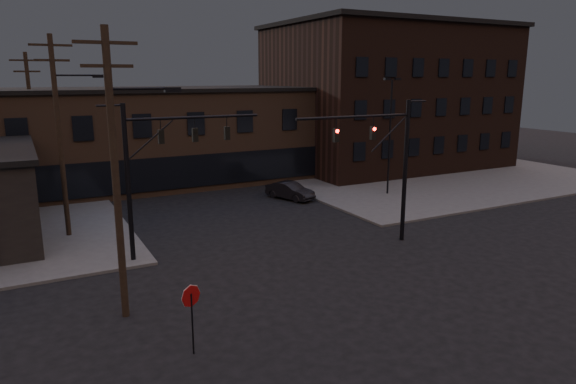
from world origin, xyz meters
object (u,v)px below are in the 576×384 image
object	(u,v)px
traffic_signal_far	(153,163)
car_crossing	(290,191)
stop_sign	(191,303)
parked_car_lot_a	(370,171)
parked_car_lot_b	(346,166)
traffic_signal_near	(390,157)

from	to	relation	value
traffic_signal_far	car_crossing	size ratio (longest dim) A/B	1.99
stop_sign	parked_car_lot_a	bearing A→B (deg)	42.65
traffic_signal_far	parked_car_lot_b	world-z (taller)	traffic_signal_far
stop_sign	parked_car_lot_a	size ratio (longest dim) A/B	0.60
traffic_signal_near	car_crossing	world-z (taller)	traffic_signal_near
traffic_signal_near	traffic_signal_far	bearing A→B (deg)	163.83
parked_car_lot_b	traffic_signal_near	bearing A→B (deg)	147.19
car_crossing	traffic_signal_far	bearing A→B (deg)	-166.65
traffic_signal_near	stop_sign	bearing A→B (deg)	-154.10
parked_car_lot_b	car_crossing	xyz separation A→B (m)	(-9.70, -6.70, -0.13)
traffic_signal_far	traffic_signal_near	bearing A→B (deg)	-16.17
car_crossing	parked_car_lot_a	bearing A→B (deg)	-2.97
traffic_signal_far	car_crossing	bearing A→B (deg)	34.55
parked_car_lot_b	car_crossing	size ratio (longest dim) A/B	1.10
traffic_signal_far	parked_car_lot_b	size ratio (longest dim) A/B	1.82
traffic_signal_far	parked_car_lot_a	xyz separation A→B (m)	(22.29, 11.73, -4.16)
parked_car_lot_a	traffic_signal_near	bearing A→B (deg)	129.33
parked_car_lot_b	car_crossing	world-z (taller)	parked_car_lot_b
traffic_signal_near	parked_car_lot_b	size ratio (longest dim) A/B	1.82
parked_car_lot_a	parked_car_lot_b	bearing A→B (deg)	-10.56
traffic_signal_near	traffic_signal_far	world-z (taller)	same
traffic_signal_near	parked_car_lot_a	world-z (taller)	traffic_signal_near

